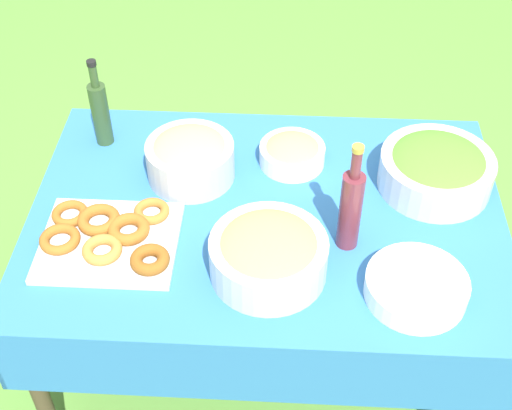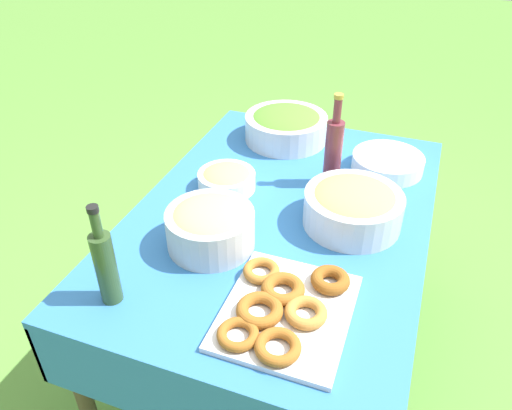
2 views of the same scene
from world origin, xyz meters
name	(u,v)px [view 1 (image 1 of 2)]	position (x,y,z in m)	size (l,w,h in m)	color
ground_plane	(265,354)	(0.00, 0.00, 0.00)	(14.00, 14.00, 0.00)	#568C38
picnic_table	(266,233)	(0.00, 0.00, 0.62)	(1.38, 0.95, 0.71)	#2D6BB2
salad_bowl	(436,169)	(-0.50, -0.14, 0.78)	(0.34, 0.34, 0.13)	silver
pasta_bowl	(190,157)	(0.24, -0.15, 0.78)	(0.27, 0.27, 0.14)	#B2B7BC
donut_platter	(110,237)	(0.43, 0.14, 0.73)	(0.41, 0.32, 0.05)	silver
plate_stack	(416,287)	(-0.40, 0.29, 0.74)	(0.26, 0.26, 0.06)	white
olive_oil_bottle	(100,111)	(0.54, -0.30, 0.83)	(0.06, 0.06, 0.30)	#2D4723
wine_bottle	(351,207)	(-0.23, 0.11, 0.85)	(0.06, 0.06, 0.34)	maroon
bread_bowl	(292,153)	(-0.07, -0.23, 0.75)	(0.20, 0.20, 0.08)	white
fruit_bowl	(268,254)	(-0.01, 0.23, 0.78)	(0.31, 0.31, 0.13)	silver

